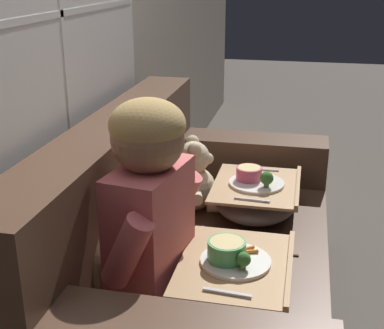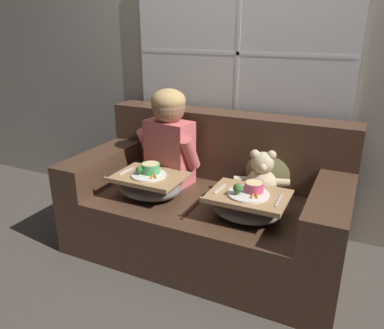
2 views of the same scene
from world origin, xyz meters
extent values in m
plane|color=#4C443D|center=(0.00, 0.00, 0.00)|extent=(14.00, 14.00, 0.00)
cube|color=#A89E8E|center=(0.00, 0.57, 1.30)|extent=(8.00, 0.05, 2.60)
cube|color=white|center=(0.00, 0.53, 1.28)|extent=(1.58, 0.02, 1.10)
cube|color=black|center=(0.00, 0.54, 1.28)|extent=(1.53, 0.01, 1.05)
cube|color=white|center=(0.00, 0.53, 1.28)|extent=(0.02, 0.02, 1.05)
cube|color=white|center=(0.00, 0.53, 1.28)|extent=(1.53, 0.02, 0.02)
cube|color=#4C3323|center=(0.00, 0.00, 0.20)|extent=(1.77, 0.94, 0.41)
cube|color=#4C3323|center=(0.00, 0.36, 0.65)|extent=(1.77, 0.22, 0.48)
cube|color=#4C3323|center=(-0.78, 0.00, 0.51)|extent=(0.22, 0.94, 0.21)
cube|color=#4C3323|center=(0.78, 0.00, 0.51)|extent=(0.22, 0.94, 0.21)
cube|color=#32190A|center=(0.00, -0.02, 0.41)|extent=(0.01, 0.68, 0.01)
ellipsoid|color=#898456|center=(-0.33, 0.28, 0.59)|extent=(0.38, 0.18, 0.39)
ellipsoid|color=#898456|center=(0.33, 0.28, 0.59)|extent=(0.36, 0.17, 0.37)
cube|color=#DB6666|center=(-0.33, 0.12, 0.63)|extent=(0.35, 0.23, 0.44)
sphere|color=#936B4C|center=(-0.33, 0.12, 0.95)|extent=(0.23, 0.23, 0.23)
ellipsoid|color=tan|center=(-0.33, 0.12, 0.99)|extent=(0.23, 0.23, 0.16)
cylinder|color=#DB6666|center=(-0.52, 0.13, 0.66)|extent=(0.11, 0.19, 0.24)
cylinder|color=#DB6666|center=(-0.15, 0.07, 0.66)|extent=(0.11, 0.19, 0.24)
sphere|color=beige|center=(0.33, 0.12, 0.51)|extent=(0.20, 0.20, 0.20)
sphere|color=beige|center=(0.33, 0.12, 0.65)|extent=(0.14, 0.14, 0.14)
sphere|color=beige|center=(0.28, 0.10, 0.71)|extent=(0.06, 0.06, 0.06)
sphere|color=beige|center=(0.38, 0.13, 0.71)|extent=(0.06, 0.06, 0.06)
sphere|color=beige|center=(0.35, 0.06, 0.64)|extent=(0.05, 0.05, 0.05)
sphere|color=black|center=(0.36, 0.04, 0.65)|extent=(0.02, 0.02, 0.02)
cylinder|color=beige|center=(0.21, 0.08, 0.53)|extent=(0.11, 0.08, 0.05)
cylinder|color=beige|center=(0.45, 0.15, 0.53)|extent=(0.11, 0.08, 0.05)
cylinder|color=beige|center=(0.32, 0.01, 0.43)|extent=(0.07, 0.10, 0.05)
cylinder|color=beige|center=(0.40, 0.03, 0.43)|extent=(0.07, 0.10, 0.05)
ellipsoid|color=slate|center=(-0.33, -0.16, 0.47)|extent=(0.44, 0.34, 0.13)
cube|color=tan|center=(-0.33, -0.16, 0.54)|extent=(0.45, 0.35, 0.01)
cube|color=tan|center=(-0.33, -0.33, 0.56)|extent=(0.45, 0.02, 0.02)
cylinder|color=white|center=(-0.33, -0.16, 0.56)|extent=(0.23, 0.23, 0.01)
cylinder|color=#4CAD60|center=(-0.34, -0.13, 0.59)|extent=(0.12, 0.12, 0.06)
cylinder|color=#E5D189|center=(-0.34, -0.13, 0.62)|extent=(0.11, 0.11, 0.01)
sphere|color=#38702D|center=(-0.38, -0.19, 0.59)|extent=(0.05, 0.05, 0.05)
cylinder|color=#7A9E56|center=(-0.38, -0.19, 0.57)|extent=(0.02, 0.02, 0.02)
cylinder|color=orange|center=(-0.29, -0.20, 0.57)|extent=(0.03, 0.06, 0.01)
cylinder|color=orange|center=(-0.27, -0.19, 0.57)|extent=(0.04, 0.05, 0.01)
cube|color=silver|center=(-0.51, -0.16, 0.55)|extent=(0.02, 0.14, 0.01)
ellipsoid|color=slate|center=(0.33, -0.16, 0.47)|extent=(0.43, 0.35, 0.13)
cube|color=tan|center=(0.33, -0.16, 0.54)|extent=(0.45, 0.37, 0.01)
cube|color=tan|center=(0.33, -0.34, 0.56)|extent=(0.45, 0.02, 0.02)
cylinder|color=white|center=(0.33, -0.16, 0.56)|extent=(0.24, 0.24, 0.01)
cylinder|color=#D64C70|center=(0.35, -0.13, 0.59)|extent=(0.11, 0.11, 0.06)
cylinder|color=#E5D189|center=(0.35, -0.13, 0.61)|extent=(0.10, 0.10, 0.01)
sphere|color=#38702D|center=(0.28, -0.21, 0.60)|extent=(0.06, 0.06, 0.06)
cylinder|color=#7A9E56|center=(0.28, -0.21, 0.57)|extent=(0.02, 0.02, 0.03)
cylinder|color=orange|center=(0.37, -0.19, 0.57)|extent=(0.02, 0.07, 0.01)
cylinder|color=orange|center=(0.39, -0.18, 0.57)|extent=(0.04, 0.07, 0.01)
cube|color=silver|center=(0.16, -0.16, 0.55)|extent=(0.02, 0.14, 0.01)
cube|color=silver|center=(0.51, -0.16, 0.55)|extent=(0.01, 0.17, 0.01)
camera|label=1|loc=(-1.81, -0.34, 1.43)|focal=50.00mm
camera|label=2|loc=(0.88, -2.06, 1.47)|focal=35.00mm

